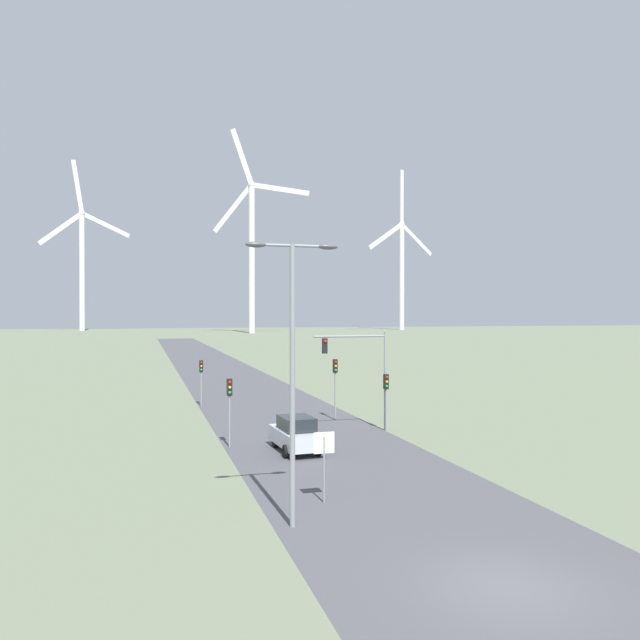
# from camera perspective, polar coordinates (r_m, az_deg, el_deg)

# --- Properties ---
(ground_plane) EXTENTS (600.00, 600.00, 0.00)m
(ground_plane) POSITION_cam_1_polar(r_m,az_deg,el_deg) (18.29, 16.86, -22.27)
(ground_plane) COLOR #667056
(road_surface) EXTENTS (10.00, 240.00, 0.01)m
(road_surface) POSITION_cam_1_polar(r_m,az_deg,el_deg) (63.22, -7.59, -5.87)
(road_surface) COLOR #47474C
(road_surface) RESTS_ON ground
(streetlamp) EXTENTS (3.16, 0.32, 9.45)m
(streetlamp) POSITION_cam_1_polar(r_m,az_deg,el_deg) (20.70, -2.54, -2.54)
(streetlamp) COLOR gray
(streetlamp) RESTS_ON ground
(stop_sign_near) EXTENTS (0.81, 0.07, 2.66)m
(stop_sign_near) POSITION_cam_1_polar(r_m,az_deg,el_deg) (23.86, 0.37, -12.08)
(stop_sign_near) COLOR gray
(stop_sign_near) RESTS_ON ground
(traffic_light_post_near_left) EXTENTS (0.28, 0.34, 3.64)m
(traffic_light_post_near_left) POSITION_cam_1_polar(r_m,az_deg,el_deg) (33.65, -8.27, -6.98)
(traffic_light_post_near_left) COLOR gray
(traffic_light_post_near_left) RESTS_ON ground
(traffic_light_post_near_right) EXTENTS (0.28, 0.34, 4.06)m
(traffic_light_post_near_right) POSITION_cam_1_polar(r_m,az_deg,el_deg) (41.68, 1.40, -5.10)
(traffic_light_post_near_right) COLOR gray
(traffic_light_post_near_right) RESTS_ON ground
(traffic_light_post_mid_left) EXTENTS (0.28, 0.33, 3.54)m
(traffic_light_post_mid_left) POSITION_cam_1_polar(r_m,az_deg,el_deg) (48.62, -10.81, -4.74)
(traffic_light_post_mid_left) COLOR gray
(traffic_light_post_mid_left) RESTS_ON ground
(traffic_light_post_mid_right) EXTENTS (0.28, 0.34, 3.43)m
(traffic_light_post_mid_right) POSITION_cam_1_polar(r_m,az_deg,el_deg) (38.10, 6.07, -6.31)
(traffic_light_post_mid_right) COLOR gray
(traffic_light_post_mid_right) RESTS_ON ground
(traffic_light_mast_overhead) EXTENTS (4.57, 0.35, 6.00)m
(traffic_light_mast_overhead) POSITION_cam_1_polar(r_m,az_deg,el_deg) (37.52, 3.74, -3.72)
(traffic_light_mast_overhead) COLOR gray
(traffic_light_mast_overhead) RESTS_ON ground
(car_approaching) EXTENTS (2.07, 4.21, 1.83)m
(car_approaching) POSITION_cam_1_polar(r_m,az_deg,el_deg) (32.53, -2.20, -10.38)
(car_approaching) COLOR #B7BCC1
(car_approaching) RESTS_ON ground
(wind_turbine_left) EXTENTS (34.96, 16.30, 70.36)m
(wind_turbine_left) POSITION_cam_1_polar(r_m,az_deg,el_deg) (277.36, -20.94, 5.32)
(wind_turbine_left) COLOR silver
(wind_turbine_left) RESTS_ON ground
(wind_turbine_center) EXTENTS (32.50, 17.76, 75.00)m
(wind_turbine_center) POSITION_cam_1_polar(r_m,az_deg,el_deg) (229.98, -6.26, 7.05)
(wind_turbine_center) COLOR silver
(wind_turbine_center) RESTS_ON ground
(wind_turbine_right) EXTENTS (38.31, 19.40, 70.76)m
(wind_turbine_right) POSITION_cam_1_polar(r_m,az_deg,el_deg) (279.34, 7.48, 5.18)
(wind_turbine_right) COLOR silver
(wind_turbine_right) RESTS_ON ground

